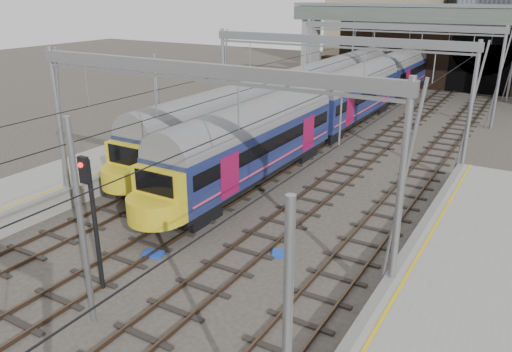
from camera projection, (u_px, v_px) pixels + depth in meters
The scene contains 9 objects.
tracks at pixel (278, 193), 27.17m from camera, with size 14.40×80.00×0.22m.
overhead_line at pixel (330, 58), 30.13m from camera, with size 16.80×80.00×8.00m.
retaining_wall at pixel (449, 50), 54.81m from camera, with size 28.00×2.75×9.00m.
overbridge at pixel (426, 25), 49.68m from camera, with size 28.00×3.00×9.25m.
train_main at pixel (383, 80), 47.19m from camera, with size 2.78×64.28×4.79m.
train_second at pixel (316, 88), 43.92m from camera, with size 2.70×46.88×4.68m.
signal_near_centre at pixel (92, 209), 17.39m from camera, with size 0.37×0.48×5.18m.
equip_cover_b at pixel (153, 254), 20.83m from camera, with size 0.85×0.60×0.10m, color #183EBB.
equip_cover_c at pixel (283, 254), 20.86m from camera, with size 0.88×0.62×0.10m, color #183EBB.
Camera 1 is at (11.78, -7.25, 10.33)m, focal length 35.00 mm.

